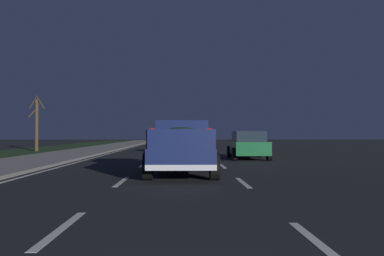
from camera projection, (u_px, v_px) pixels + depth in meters
name	position (u px, v px, depth m)	size (l,w,h in m)	color
ground	(182.00, 154.00, 28.31)	(144.00, 144.00, 0.00)	black
sidewalk_shoulder	(75.00, 153.00, 28.14)	(108.00, 4.00, 0.12)	gray
grass_verge	(2.00, 154.00, 28.02)	(108.00, 6.00, 0.01)	#1E3819
lane_markings	(143.00, 151.00, 31.91)	(108.00, 7.04, 0.01)	silver
pickup_truck	(182.00, 146.00, 14.01)	(5.43, 2.30, 1.87)	#141E4C
sedan_green	(248.00, 145.00, 22.45)	(4.43, 2.08, 1.54)	#14592D
sedan_white	(181.00, 142.00, 29.74)	(4.43, 2.08, 1.54)	silver
bare_tree_far	(37.00, 123.00, 32.40)	(1.41, 1.51, 4.47)	#423323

